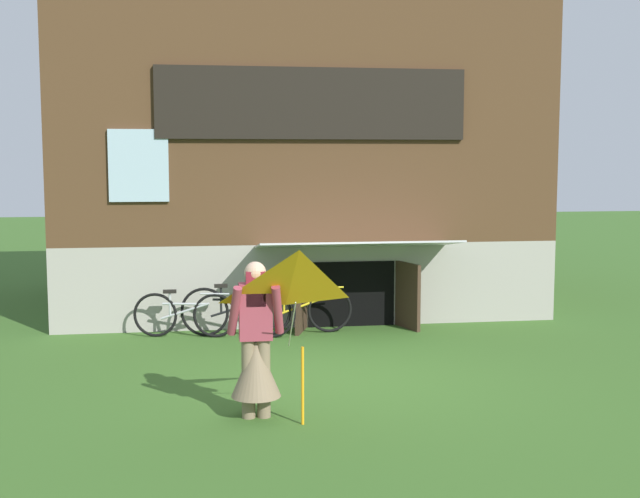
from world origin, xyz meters
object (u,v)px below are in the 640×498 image
person (256,353)px  kite (300,297)px  bicycle_yellow (299,310)px  bicycle_silver (185,314)px  bicycle_black (238,312)px

person → kite: (0.39, -0.57, 0.67)m
person → bicycle_yellow: size_ratio=0.98×
person → bicycle_silver: size_ratio=1.05×
kite → bicycle_black: 4.67m
kite → bicycle_black: size_ratio=0.98×
person → bicycle_yellow: bearing=65.6°
bicycle_yellow → person: bearing=-107.7°
kite → bicycle_black: bearing=94.7°
person → bicycle_black: 3.99m
bicycle_silver → bicycle_black: bearing=3.5°
bicycle_yellow → bicycle_silver: bicycle_yellow is taller
person → bicycle_silver: bearing=89.7°
kite → bicycle_black: (-0.38, 4.55, -0.97)m
kite → bicycle_silver: 4.91m
bicycle_black → bicycle_silver: bearing=-173.8°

